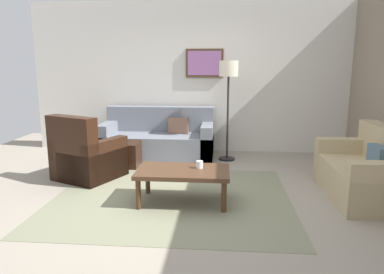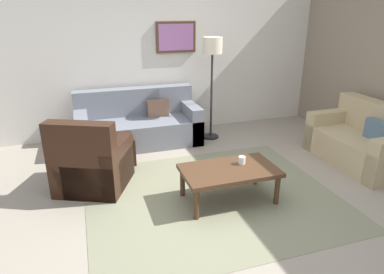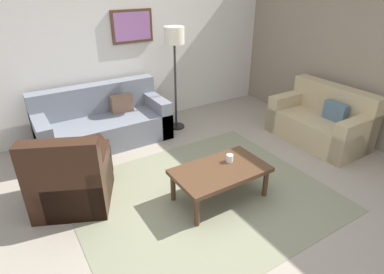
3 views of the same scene
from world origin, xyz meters
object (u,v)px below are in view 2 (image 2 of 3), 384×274
object	(u,v)px
armchair_leather	(91,166)
ottoman	(114,149)
lamp_standing	(212,56)
framed_artwork	(176,37)
cup	(242,160)
coffee_table	(229,173)
couch_loveseat	(364,143)
couch_main	(138,125)

from	to	relation	value
armchair_leather	ottoman	xyz separation A→B (m)	(0.35, 0.75, -0.11)
armchair_leather	lamp_standing	xyz separation A→B (m)	(2.07, 1.25, 1.10)
ottoman	framed_artwork	world-z (taller)	framed_artwork
armchair_leather	cup	distance (m)	1.85
ottoman	coffee_table	xyz separation A→B (m)	(1.17, -1.53, 0.16)
couch_loveseat	armchair_leather	bearing A→B (deg)	173.90
armchair_leather	cup	world-z (taller)	armchair_leather
couch_main	coffee_table	xyz separation A→B (m)	(0.69, -2.22, 0.06)
coffee_table	lamp_standing	size ratio (longest dim) A/B	0.64
coffee_table	lamp_standing	world-z (taller)	lamp_standing
armchair_leather	coffee_table	world-z (taller)	armchair_leather
couch_loveseat	armchair_leather	xyz separation A→B (m)	(-3.82, 0.41, 0.00)
lamp_standing	coffee_table	bearing A→B (deg)	-105.25
ottoman	coffee_table	bearing A→B (deg)	-52.68
couch_loveseat	ottoman	bearing A→B (deg)	161.55
framed_artwork	couch_loveseat	bearing A→B (deg)	-45.93
couch_loveseat	framed_artwork	size ratio (longest dim) A/B	2.11
coffee_table	cup	world-z (taller)	cup
couch_loveseat	coffee_table	xyz separation A→B (m)	(-2.31, -0.37, 0.06)
couch_loveseat	ottoman	size ratio (longest dim) A/B	2.62
lamp_standing	framed_artwork	bearing A→B (deg)	125.75
ottoman	couch_loveseat	bearing A→B (deg)	-18.45
couch_loveseat	lamp_standing	bearing A→B (deg)	136.64
couch_main	coffee_table	bearing A→B (deg)	-72.79
couch_main	lamp_standing	xyz separation A→B (m)	(1.24, -0.19, 1.11)
couch_main	cup	size ratio (longest dim) A/B	21.83
couch_main	framed_artwork	size ratio (longest dim) A/B	2.86
cup	lamp_standing	distance (m)	2.20
cup	lamp_standing	world-z (taller)	lamp_standing
armchair_leather	ottoman	size ratio (longest dim) A/B	1.90
armchair_leather	framed_artwork	distance (m)	2.82
coffee_table	armchair_leather	bearing A→B (deg)	152.77
lamp_standing	framed_artwork	world-z (taller)	framed_artwork
armchair_leather	framed_artwork	bearing A→B (deg)	48.74
armchair_leather	lamp_standing	distance (m)	2.65
couch_main	couch_loveseat	xyz separation A→B (m)	(3.00, -1.85, 0.00)
ottoman	coffee_table	size ratio (longest dim) A/B	0.51
lamp_standing	couch_loveseat	bearing A→B (deg)	-43.36
couch_loveseat	lamp_standing	distance (m)	2.66
couch_main	ottoman	distance (m)	0.85
cup	couch_main	bearing A→B (deg)	112.27
couch_main	coffee_table	size ratio (longest dim) A/B	1.81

